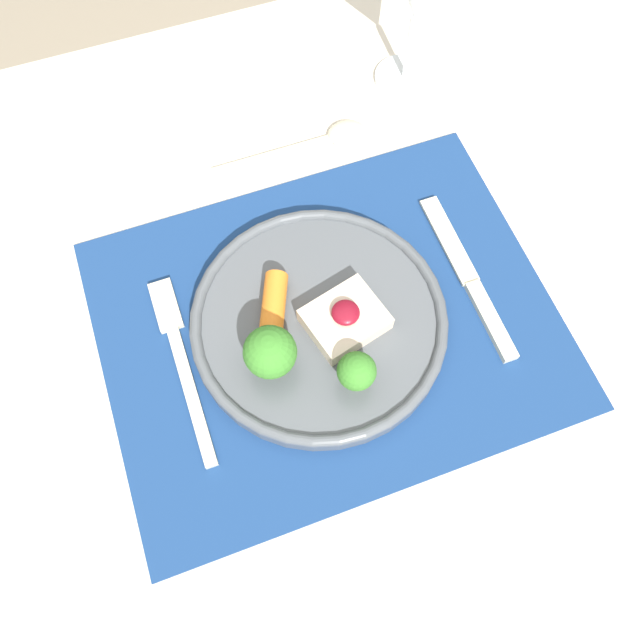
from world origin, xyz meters
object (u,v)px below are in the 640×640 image
(knife, at_px, (473,286))
(spoon, at_px, (324,140))
(fork, at_px, (180,354))
(dinner_plate, at_px, (319,326))

(knife, height_order, spoon, spoon)
(fork, xyz_separation_m, spoon, (0.23, 0.21, -0.00))
(dinner_plate, bearing_deg, fork, 170.74)
(dinner_plate, distance_m, spoon, 0.25)
(dinner_plate, bearing_deg, spoon, 68.54)
(dinner_plate, distance_m, fork, 0.14)
(spoon, bearing_deg, dinner_plate, -114.99)
(fork, height_order, spoon, spoon)
(knife, bearing_deg, fork, 175.56)
(knife, bearing_deg, dinner_plate, 178.64)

